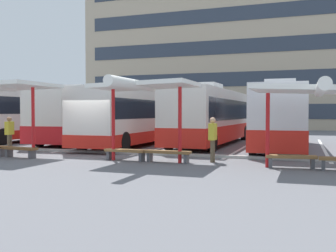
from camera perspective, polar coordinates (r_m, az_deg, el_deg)
name	(u,v)px	position (r m, az deg, el deg)	size (l,w,h in m)	color
ground_plane	(88,154)	(18.57, -11.48, -4.05)	(160.00, 160.00, 0.00)	slate
terminal_building	(229,55)	(52.69, 8.82, 10.09)	(35.81, 11.55, 21.54)	tan
coach_bus_0	(32,114)	(28.76, -19.14, 1.62)	(3.47, 10.86, 3.81)	silver
coach_bus_1	(90,117)	(26.47, -11.29, 1.32)	(3.42, 11.70, 3.62)	silver
coach_bus_2	(137,117)	(23.48, -4.58, 1.28)	(2.61, 11.57, 3.54)	silver
coach_bus_3	(212,117)	(23.99, 6.43, 1.25)	(2.84, 12.24, 3.59)	silver
coach_bus_4	(281,119)	(21.79, 16.08, 1.05)	(2.69, 10.94, 3.54)	silver
lane_stripe_0	(12,139)	(30.38, -21.66, -1.82)	(0.16, 14.00, 0.01)	white
lane_stripe_1	(62,141)	(27.84, -15.16, -2.08)	(0.16, 14.00, 0.01)	white
lane_stripe_2	(117,142)	(25.73, -7.47, -2.36)	(0.16, 14.00, 0.01)	white
lane_stripe_3	(178,144)	(24.16, 1.41, -2.62)	(0.16, 14.00, 0.01)	white
lane_stripe_4	(246,146)	(23.24, 11.25, -2.84)	(0.16, 14.00, 0.01)	white
lane_stripe_5	(323,148)	(23.04, 21.57, -2.98)	(0.16, 14.00, 0.01)	white
waiting_shelter_1	(0,88)	(18.38, -23.21, 5.14)	(3.98, 4.94, 3.23)	red
bench_2	(20,150)	(17.96, -20.60, -3.27)	(1.69, 0.62, 0.45)	brown
waiting_shelter_2	(143,87)	(15.24, -3.66, 5.63)	(3.83, 4.48, 3.14)	red
bench_3	(126,152)	(15.95, -6.17, -3.78)	(1.82, 0.58, 0.45)	brown
bench_4	(168,154)	(15.27, -0.04, -4.02)	(1.85, 0.50, 0.45)	brown
waiting_shelter_3	(320,91)	(13.92, 21.17, 4.75)	(4.39, 5.09, 2.86)	red
bench_5	(291,158)	(14.34, 17.40, -4.51)	(1.74, 0.63, 0.45)	brown
platform_kerb	(96,152)	(19.15, -10.44, -3.68)	(44.00, 0.24, 0.12)	#ADADA8
waiting_passenger_0	(213,136)	(15.37, 6.49, -1.45)	(0.25, 0.51, 1.74)	brown
waiting_passenger_1	(9,132)	(20.69, -21.99, -0.75)	(0.30, 0.53, 1.73)	brown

